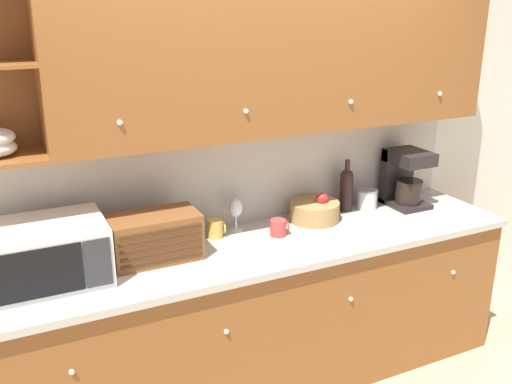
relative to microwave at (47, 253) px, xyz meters
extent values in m
plane|color=tan|center=(1.13, 0.30, -1.06)|extent=(24.00, 24.00, 0.00)
cube|color=beige|center=(1.13, 0.33, 0.24)|extent=(5.38, 0.06, 2.60)
cube|color=brown|center=(1.13, -0.03, -0.62)|extent=(2.98, 0.66, 0.87)
cube|color=#B7B2A8|center=(1.13, -0.04, -0.17)|extent=(3.00, 0.69, 0.04)
sphere|color=white|center=(0.01, -0.36, -0.43)|extent=(0.03, 0.03, 0.03)
sphere|color=white|center=(0.76, -0.36, -0.43)|extent=(0.03, 0.03, 0.03)
sphere|color=white|center=(1.50, -0.36, -0.43)|extent=(0.03, 0.03, 0.03)
sphere|color=white|center=(2.25, -0.36, -0.43)|extent=(0.03, 0.03, 0.03)
cube|color=#B7B2A8|center=(1.13, 0.29, 0.15)|extent=(2.98, 0.01, 0.58)
cube|color=brown|center=(1.34, 0.13, 0.89)|extent=(2.56, 0.34, 0.90)
sphere|color=white|center=(0.38, -0.04, 0.60)|extent=(0.03, 0.03, 0.03)
sphere|color=white|center=(1.02, -0.04, 0.60)|extent=(0.03, 0.03, 0.03)
sphere|color=white|center=(1.66, -0.04, 0.60)|extent=(0.03, 0.03, 0.03)
sphere|color=white|center=(2.30, -0.04, 0.60)|extent=(0.03, 0.03, 0.03)
cube|color=silver|center=(0.00, 0.00, 0.00)|extent=(0.55, 0.42, 0.29)
cube|color=black|center=(-0.06, -0.21, 0.00)|extent=(0.38, 0.01, 0.23)
cube|color=#2D2D33|center=(0.20, -0.21, 0.00)|extent=(0.12, 0.01, 0.23)
cube|color=brown|center=(0.53, 0.02, -0.02)|extent=(0.46, 0.25, 0.24)
cube|color=#432713|center=(0.53, -0.11, -0.10)|extent=(0.42, 0.01, 0.02)
cube|color=#432713|center=(0.53, -0.11, -0.06)|extent=(0.42, 0.01, 0.02)
cube|color=#432713|center=(0.53, -0.11, -0.02)|extent=(0.42, 0.01, 0.02)
cube|color=#432713|center=(0.53, -0.11, 0.02)|extent=(0.42, 0.01, 0.02)
cube|color=#432713|center=(0.53, -0.11, 0.05)|extent=(0.42, 0.01, 0.02)
cylinder|color=gold|center=(0.91, 0.14, -0.09)|extent=(0.09, 0.09, 0.11)
torus|color=gold|center=(0.96, 0.14, -0.09)|extent=(0.01, 0.07, 0.07)
cylinder|color=silver|center=(1.06, 0.19, -0.14)|extent=(0.08, 0.08, 0.01)
cylinder|color=silver|center=(1.06, 0.19, -0.10)|extent=(0.01, 0.01, 0.08)
ellipsoid|color=silver|center=(1.06, 0.19, 0.00)|extent=(0.08, 0.08, 0.11)
cylinder|color=#B73D38|center=(1.25, 0.01, -0.10)|extent=(0.09, 0.09, 0.09)
torus|color=#B73D38|center=(1.30, 0.01, -0.10)|extent=(0.01, 0.06, 0.06)
cylinder|color=#A87F4C|center=(1.55, 0.13, -0.09)|extent=(0.30, 0.30, 0.12)
sphere|color=red|center=(1.59, 0.10, 0.00)|extent=(0.08, 0.08, 0.08)
cylinder|color=black|center=(1.83, 0.19, -0.03)|extent=(0.08, 0.08, 0.23)
sphere|color=black|center=(1.83, 0.19, 0.08)|extent=(0.08, 0.08, 0.08)
cylinder|color=black|center=(1.83, 0.19, 0.15)|extent=(0.03, 0.03, 0.08)
cylinder|color=silver|center=(1.97, 0.16, -0.09)|extent=(0.13, 0.13, 0.12)
cylinder|color=gray|center=(1.97, 0.16, -0.02)|extent=(0.13, 0.13, 0.01)
cube|color=black|center=(2.23, 0.09, -0.13)|extent=(0.23, 0.28, 0.03)
cylinder|color=black|center=(2.23, 0.07, -0.04)|extent=(0.17, 0.17, 0.15)
cube|color=black|center=(2.23, 0.20, 0.04)|extent=(0.23, 0.06, 0.37)
cube|color=black|center=(2.23, 0.09, 0.18)|extent=(0.23, 0.28, 0.08)
camera|label=1|loc=(-0.18, -2.64, 1.14)|focal=40.00mm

